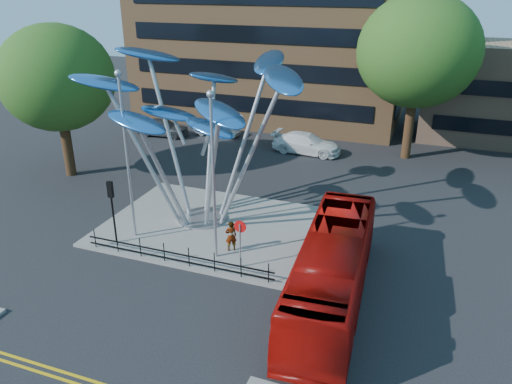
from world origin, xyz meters
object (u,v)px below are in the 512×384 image
at_px(street_lamp_left, 126,143).
at_px(parked_car_mid, 217,128).
at_px(traffic_light_island, 111,199).
at_px(leaf_sculpture, 197,103).
at_px(parked_car_left, 162,127).
at_px(tree_right, 418,51).
at_px(red_bus, 332,269).
at_px(tree_left, 57,78).
at_px(no_entry_sign_island, 240,236).
at_px(street_lamp_right, 213,163).
at_px(pedestrian, 231,236).
at_px(parked_car_right, 307,143).

xyz_separation_m(street_lamp_left, parked_car_mid, (-3.66, 18.71, -4.69)).
xyz_separation_m(traffic_light_island, parked_car_mid, (-3.16, 19.71, -1.95)).
bearing_deg(leaf_sculpture, parked_car_left, 127.41).
height_order(tree_right, street_lamp_left, tree_right).
distance_m(parked_car_left, parked_car_mid, 4.81).
xyz_separation_m(red_bus, parked_car_left, (-19.26, 18.97, -0.78)).
bearing_deg(leaf_sculpture, red_bus, -30.60).
height_order(tree_left, no_entry_sign_island, tree_left).
bearing_deg(no_entry_sign_island, tree_left, 154.93).
bearing_deg(parked_car_left, street_lamp_right, -147.47).
relative_size(street_lamp_left, red_bus, 0.79).
height_order(tree_left, pedestrian, tree_left).
height_order(tree_left, leaf_sculpture, tree_left).
xyz_separation_m(red_bus, parked_car_right, (-6.13, 18.83, -0.76)).
bearing_deg(street_lamp_right, pedestrian, 60.17).
xyz_separation_m(street_lamp_right, pedestrian, (0.47, 0.82, -4.13)).
bearing_deg(tree_left, no_entry_sign_island, -25.07).
distance_m(leaf_sculpture, parked_car_right, 15.21).
bearing_deg(parked_car_right, tree_left, 129.18).
bearing_deg(no_entry_sign_island, red_bus, -11.81).
bearing_deg(no_entry_sign_island, street_lamp_left, 171.39).
xyz_separation_m(tree_right, red_bus, (-1.40, -20.45, -6.48)).
distance_m(leaf_sculpture, traffic_light_island, 6.65).
relative_size(leaf_sculpture, parked_car_mid, 3.14).
xyz_separation_m(tree_right, pedestrian, (-7.03, -18.18, -7.08)).
distance_m(street_lamp_left, red_bus, 11.89).
relative_size(street_lamp_right, parked_car_left, 1.82).
height_order(street_lamp_left, red_bus, street_lamp_left).
bearing_deg(red_bus, street_lamp_left, 166.50).
bearing_deg(red_bus, no_entry_sign_island, 164.63).
distance_m(tree_left, parked_car_right, 18.80).
distance_m(pedestrian, parked_car_mid, 20.54).
bearing_deg(no_entry_sign_island, street_lamp_right, 162.13).
bearing_deg(leaf_sculpture, pedestrian, -43.33).
xyz_separation_m(leaf_sculpture, parked_car_mid, (-6.09, 15.53, -6.20)).
bearing_deg(pedestrian, red_bus, 122.55).
bearing_deg(street_lamp_right, parked_car_right, 90.08).
height_order(tree_left, traffic_light_island, tree_left).
bearing_deg(street_lamp_left, parked_car_right, 73.59).
bearing_deg(tree_right, red_bus, -93.92).
height_order(leaf_sculpture, street_lamp_left, leaf_sculpture).
xyz_separation_m(red_bus, parked_car_mid, (-14.76, 20.66, -0.89)).
height_order(traffic_light_island, parked_car_right, traffic_light_island).
height_order(street_lamp_right, red_bus, street_lamp_right).
height_order(tree_right, leaf_sculpture, tree_right).
height_order(leaf_sculpture, traffic_light_island, leaf_sculpture).
relative_size(street_lamp_right, no_entry_sign_island, 3.39).
height_order(tree_right, street_lamp_right, tree_right).
distance_m(tree_right, parked_car_right, 10.57).
bearing_deg(traffic_light_island, parked_car_left, 113.02).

